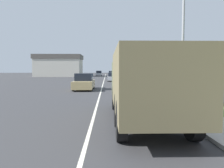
% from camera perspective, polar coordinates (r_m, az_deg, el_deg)
% --- Properties ---
extents(ground_plane, '(180.00, 180.00, 0.00)m').
position_cam_1_polar(ground_plane, '(35.48, -2.22, 0.52)').
color(ground_plane, '#38383A').
extents(lane_centre_stripe, '(0.12, 120.00, 0.00)m').
position_cam_1_polar(lane_centre_stripe, '(35.48, -2.22, 0.53)').
color(lane_centre_stripe, silver).
rests_on(lane_centre_stripe, ground).
extents(sidewalk_right, '(1.80, 120.00, 0.12)m').
position_cam_1_polar(sidewalk_right, '(35.68, 5.02, 0.63)').
color(sidewalk_right, beige).
rests_on(sidewalk_right, ground).
extents(grass_strip_right, '(7.00, 120.00, 0.02)m').
position_cam_1_polar(grass_strip_right, '(36.43, 11.92, 0.55)').
color(grass_strip_right, '#6B9347').
rests_on(grass_strip_right, ground).
extents(military_truck, '(2.39, 7.62, 2.73)m').
position_cam_1_polar(military_truck, '(8.69, 8.41, 0.41)').
color(military_truck, '#545B3D').
rests_on(military_truck, ground).
extents(car_nearest_ahead, '(1.92, 4.78, 1.67)m').
position_cam_1_polar(car_nearest_ahead, '(22.49, -7.31, 0.44)').
color(car_nearest_ahead, tan).
rests_on(car_nearest_ahead, ground).
extents(car_second_ahead, '(1.79, 4.44, 1.48)m').
position_cam_1_polar(car_second_ahead, '(38.41, 0.17, 1.79)').
color(car_second_ahead, '#B7BABF').
rests_on(car_second_ahead, ground).
extents(car_third_ahead, '(1.70, 4.53, 1.69)m').
position_cam_1_polar(car_third_ahead, '(49.90, 0.43, 2.37)').
color(car_third_ahead, navy).
rests_on(car_third_ahead, ground).
extents(car_fourth_ahead, '(1.88, 4.50, 1.61)m').
position_cam_1_polar(car_fourth_ahead, '(60.18, -0.05, 2.61)').
color(car_fourth_ahead, '#336B3D').
rests_on(car_fourth_ahead, ground).
extents(car_farthest_ahead, '(1.85, 4.39, 1.59)m').
position_cam_1_polar(car_farthest_ahead, '(68.46, -3.43, 2.75)').
color(car_farthest_ahead, '#B7BABF').
rests_on(car_farthest_ahead, ground).
extents(pickup_truck, '(1.98, 5.46, 1.78)m').
position_cam_1_polar(pickup_truck, '(16.27, 25.29, -0.82)').
color(pickup_truck, navy).
rests_on(pickup_truck, grass_strip_right).
extents(lamp_post, '(1.69, 0.24, 8.08)m').
position_cam_1_polar(lamp_post, '(12.92, 17.34, 16.04)').
color(lamp_post, gray).
rests_on(lamp_post, sidewalk_right).
extents(building_distant, '(12.99, 8.70, 6.13)m').
position_cam_1_polar(building_distant, '(64.22, -13.66, 4.71)').
color(building_distant, beige).
rests_on(building_distant, ground).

